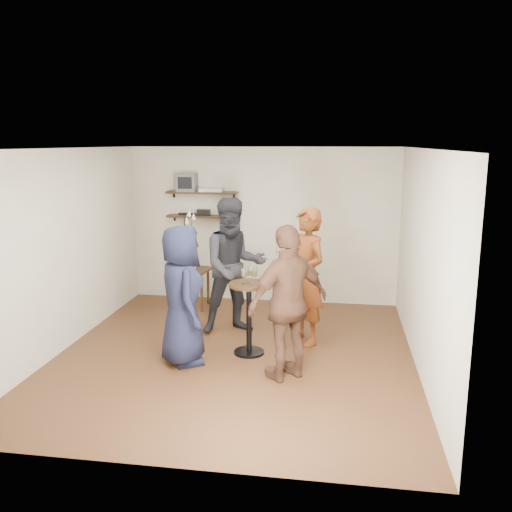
{
  "coord_description": "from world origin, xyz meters",
  "views": [
    {
      "loc": [
        1.26,
        -6.42,
        2.68
      ],
      "look_at": [
        0.21,
        0.4,
        1.22
      ],
      "focal_mm": 38.0,
      "sensor_mm": 36.0,
      "label": 1
    }
  ],
  "objects_px": {
    "side_table": "(192,275)",
    "dvd_deck": "(212,190)",
    "drinks_table": "(249,309)",
    "person_navy": "(182,295)",
    "radio": "(204,212)",
    "person_plaid": "(306,276)",
    "person_dark": "(234,266)",
    "person_brown": "(289,303)",
    "crt_monitor": "(187,182)"
  },
  "relations": [
    {
      "from": "side_table",
      "to": "person_brown",
      "type": "height_order",
      "value": "person_brown"
    },
    {
      "from": "person_brown",
      "to": "dvd_deck",
      "type": "bearing_deg",
      "value": -102.82
    },
    {
      "from": "crt_monitor",
      "to": "person_plaid",
      "type": "relative_size",
      "value": 0.17
    },
    {
      "from": "dvd_deck",
      "to": "person_navy",
      "type": "distance_m",
      "value": 2.9
    },
    {
      "from": "drinks_table",
      "to": "person_plaid",
      "type": "distance_m",
      "value": 0.92
    },
    {
      "from": "radio",
      "to": "drinks_table",
      "type": "height_order",
      "value": "radio"
    },
    {
      "from": "drinks_table",
      "to": "person_navy",
      "type": "height_order",
      "value": "person_navy"
    },
    {
      "from": "person_navy",
      "to": "person_brown",
      "type": "bearing_deg",
      "value": -128.5
    },
    {
      "from": "radio",
      "to": "dvd_deck",
      "type": "bearing_deg",
      "value": 0.0
    },
    {
      "from": "radio",
      "to": "drinks_table",
      "type": "distance_m",
      "value": 2.72
    },
    {
      "from": "dvd_deck",
      "to": "person_navy",
      "type": "relative_size",
      "value": 0.23
    },
    {
      "from": "person_plaid",
      "to": "crt_monitor",
      "type": "bearing_deg",
      "value": -166.53
    },
    {
      "from": "crt_monitor",
      "to": "drinks_table",
      "type": "bearing_deg",
      "value": -58.15
    },
    {
      "from": "crt_monitor",
      "to": "person_plaid",
      "type": "height_order",
      "value": "crt_monitor"
    },
    {
      "from": "dvd_deck",
      "to": "person_dark",
      "type": "distance_m",
      "value": 1.89
    },
    {
      "from": "side_table",
      "to": "person_navy",
      "type": "xyz_separation_m",
      "value": [
        0.5,
        -2.23,
        0.32
      ]
    },
    {
      "from": "person_dark",
      "to": "person_navy",
      "type": "distance_m",
      "value": 1.26
    },
    {
      "from": "person_navy",
      "to": "person_dark",
      "type": "bearing_deg",
      "value": -47.12
    },
    {
      "from": "person_navy",
      "to": "radio",
      "type": "bearing_deg",
      "value": -19.58
    },
    {
      "from": "radio",
      "to": "person_navy",
      "type": "relative_size",
      "value": 0.13
    },
    {
      "from": "side_table",
      "to": "dvd_deck",
      "type": "bearing_deg",
      "value": 61.93
    },
    {
      "from": "crt_monitor",
      "to": "person_dark",
      "type": "height_order",
      "value": "crt_monitor"
    },
    {
      "from": "person_plaid",
      "to": "side_table",
      "type": "bearing_deg",
      "value": -160.55
    },
    {
      "from": "crt_monitor",
      "to": "person_brown",
      "type": "xyz_separation_m",
      "value": [
        1.98,
        -2.94,
        -1.12
      ]
    },
    {
      "from": "person_plaid",
      "to": "person_navy",
      "type": "height_order",
      "value": "person_plaid"
    },
    {
      "from": "dvd_deck",
      "to": "person_plaid",
      "type": "height_order",
      "value": "dvd_deck"
    },
    {
      "from": "crt_monitor",
      "to": "person_brown",
      "type": "bearing_deg",
      "value": -55.96
    },
    {
      "from": "side_table",
      "to": "radio",
      "type": "bearing_deg",
      "value": 77.71
    },
    {
      "from": "dvd_deck",
      "to": "person_plaid",
      "type": "relative_size",
      "value": 0.22
    },
    {
      "from": "side_table",
      "to": "drinks_table",
      "type": "bearing_deg",
      "value": -55.56
    },
    {
      "from": "person_dark",
      "to": "dvd_deck",
      "type": "bearing_deg",
      "value": 90.09
    },
    {
      "from": "radio",
      "to": "person_dark",
      "type": "bearing_deg",
      "value": -61.74
    },
    {
      "from": "radio",
      "to": "person_brown",
      "type": "height_order",
      "value": "person_brown"
    },
    {
      "from": "radio",
      "to": "side_table",
      "type": "distance_m",
      "value": 1.08
    },
    {
      "from": "dvd_deck",
      "to": "drinks_table",
      "type": "xyz_separation_m",
      "value": [
        1.01,
        -2.29,
        -1.3
      ]
    },
    {
      "from": "dvd_deck",
      "to": "radio",
      "type": "bearing_deg",
      "value": 180.0
    },
    {
      "from": "radio",
      "to": "person_navy",
      "type": "xyz_separation_m",
      "value": [
        0.39,
        -2.69,
        -0.66
      ]
    },
    {
      "from": "drinks_table",
      "to": "person_brown",
      "type": "height_order",
      "value": "person_brown"
    },
    {
      "from": "person_navy",
      "to": "person_brown",
      "type": "relative_size",
      "value": 0.96
    },
    {
      "from": "side_table",
      "to": "person_plaid",
      "type": "xyz_separation_m",
      "value": [
        1.94,
        -1.32,
        0.38
      ]
    },
    {
      "from": "crt_monitor",
      "to": "person_navy",
      "type": "relative_size",
      "value": 0.19
    },
    {
      "from": "person_navy",
      "to": "person_brown",
      "type": "xyz_separation_m",
      "value": [
        1.32,
        -0.25,
        0.04
      ]
    },
    {
      "from": "drinks_table",
      "to": "dvd_deck",
      "type": "bearing_deg",
      "value": 113.75
    },
    {
      "from": "person_brown",
      "to": "side_table",
      "type": "bearing_deg",
      "value": -94.68
    },
    {
      "from": "radio",
      "to": "person_brown",
      "type": "bearing_deg",
      "value": -59.72
    },
    {
      "from": "dvd_deck",
      "to": "person_brown",
      "type": "xyz_separation_m",
      "value": [
        1.57,
        -2.94,
        -1.0
      ]
    },
    {
      "from": "radio",
      "to": "drinks_table",
      "type": "bearing_deg",
      "value": -63.27
    },
    {
      "from": "drinks_table",
      "to": "person_plaid",
      "type": "relative_size",
      "value": 0.51
    },
    {
      "from": "crt_monitor",
      "to": "drinks_table",
      "type": "relative_size",
      "value": 0.34
    },
    {
      "from": "drinks_table",
      "to": "person_brown",
      "type": "distance_m",
      "value": 0.91
    }
  ]
}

